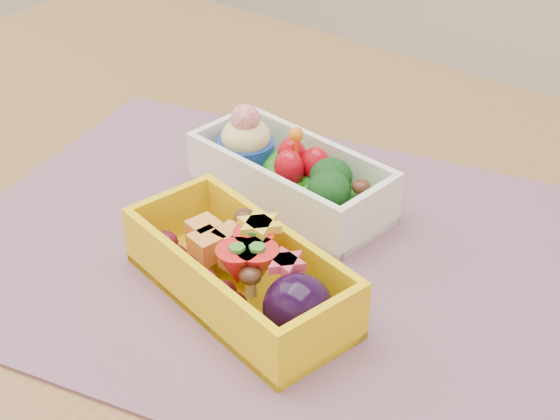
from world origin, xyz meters
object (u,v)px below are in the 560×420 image
Objects in this scene: bento_white at (290,175)px; table at (262,318)px; placemat at (269,249)px; bento_yellow at (243,272)px.

table is at bearing -76.41° from bento_white.
placemat reaches higher than table.
table is at bearing 133.68° from bento_yellow.
bento_white is at bearing 114.42° from placemat.
bento_white is at bearing 97.50° from table.
bento_white is (-0.01, 0.05, 0.13)m from table.
bento_white is 0.95× the size of bento_yellow.
bento_white reaches higher than placemat.
bento_yellow reaches higher than table.
bento_white reaches higher than bento_yellow.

